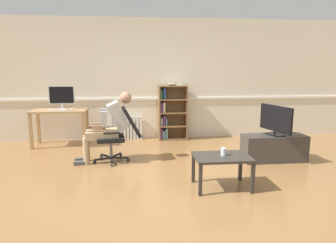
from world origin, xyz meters
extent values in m
plane|color=olive|center=(0.00, 0.00, 0.00)|extent=(18.00, 18.00, 0.00)
cube|color=beige|center=(0.00, 2.65, 1.35)|extent=(12.00, 0.10, 2.70)
cube|color=white|center=(0.00, 2.58, 0.92)|extent=(12.00, 0.03, 0.05)
cube|color=tan|center=(-2.50, 1.90, 0.36)|extent=(0.06, 0.06, 0.72)
cube|color=tan|center=(-1.46, 1.90, 0.36)|extent=(0.06, 0.06, 0.72)
cube|color=tan|center=(-1.46, 2.40, 0.36)|extent=(0.06, 0.06, 0.72)
cube|color=tan|center=(-2.50, 2.40, 0.36)|extent=(0.06, 0.06, 0.72)
cube|color=tan|center=(-1.98, 2.15, 0.74)|extent=(1.12, 0.59, 0.04)
cube|color=silver|center=(-1.93, 2.21, 0.76)|extent=(0.18, 0.14, 0.01)
cube|color=silver|center=(-1.93, 2.23, 0.82)|extent=(0.04, 0.02, 0.10)
cube|color=silver|center=(-1.93, 2.23, 1.06)|extent=(0.53, 0.02, 0.38)
cube|color=black|center=(-1.93, 2.22, 1.06)|extent=(0.49, 0.00, 0.34)
cube|color=silver|center=(-1.96, 2.01, 0.77)|extent=(0.41, 0.12, 0.02)
cube|color=white|center=(-1.71, 2.03, 0.77)|extent=(0.06, 0.10, 0.03)
cube|color=brown|center=(0.12, 2.42, 0.62)|extent=(0.03, 0.28, 1.23)
cube|color=brown|center=(0.74, 2.42, 0.62)|extent=(0.03, 0.28, 1.23)
cube|color=brown|center=(0.43, 2.56, 0.62)|extent=(0.61, 0.02, 1.23)
cube|color=brown|center=(0.43, 2.42, 0.01)|extent=(0.58, 0.28, 0.03)
cube|color=brown|center=(0.43, 2.42, 0.31)|extent=(0.58, 0.28, 0.03)
cube|color=brown|center=(0.43, 2.42, 0.62)|extent=(0.58, 0.28, 0.03)
cube|color=brown|center=(0.43, 2.42, 0.92)|extent=(0.58, 0.28, 0.03)
cube|color=brown|center=(0.43, 2.42, 1.22)|extent=(0.58, 0.28, 0.03)
cube|color=#89428E|center=(0.17, 2.42, 0.15)|extent=(0.03, 0.19, 0.24)
cube|color=white|center=(0.17, 2.42, 0.42)|extent=(0.03, 0.19, 0.18)
cube|color=#89428E|center=(0.17, 2.42, 0.74)|extent=(0.03, 0.19, 0.22)
cube|color=#38844C|center=(0.17, 2.43, 1.03)|extent=(0.03, 0.19, 0.20)
cube|color=#6699A3|center=(0.22, 2.41, 0.12)|extent=(0.05, 0.19, 0.18)
cube|color=#89428E|center=(0.23, 2.43, 0.44)|extent=(0.04, 0.19, 0.21)
cube|color=beige|center=(0.23, 2.40, 0.74)|extent=(0.05, 0.19, 0.23)
cube|color=#2D519E|center=(0.24, 2.42, 1.05)|extent=(0.04, 0.19, 0.24)
cube|color=#6699A3|center=(0.28, 2.42, 0.15)|extent=(0.05, 0.19, 0.24)
cube|color=#6699A3|center=(0.28, 2.41, 0.41)|extent=(0.03, 0.19, 0.16)
cube|color=beige|center=(0.56, 2.41, 1.24)|extent=(0.16, 0.22, 0.02)
cube|color=beige|center=(0.41, 2.42, 1.27)|extent=(0.16, 0.22, 0.02)
cube|color=white|center=(-0.95, 2.54, 0.26)|extent=(0.06, 0.08, 0.52)
cube|color=white|center=(-0.88, 2.54, 0.26)|extent=(0.06, 0.08, 0.52)
cube|color=white|center=(-0.81, 2.54, 0.26)|extent=(0.06, 0.08, 0.52)
cube|color=white|center=(-0.73, 2.54, 0.26)|extent=(0.06, 0.08, 0.52)
cube|color=white|center=(-0.66, 2.54, 0.26)|extent=(0.06, 0.08, 0.52)
cube|color=white|center=(-0.59, 2.54, 0.26)|extent=(0.06, 0.08, 0.52)
cube|color=white|center=(-0.51, 2.54, 0.26)|extent=(0.06, 0.08, 0.52)
cube|color=white|center=(-0.44, 2.54, 0.26)|extent=(0.06, 0.08, 0.52)
cube|color=white|center=(-0.37, 2.54, 0.26)|extent=(0.06, 0.08, 0.52)
cube|color=white|center=(-0.30, 2.54, 0.26)|extent=(0.06, 0.08, 0.52)
cube|color=black|center=(-0.83, 0.76, 0.07)|extent=(0.07, 0.30, 0.02)
cylinder|color=black|center=(-0.82, 0.61, 0.03)|extent=(0.03, 0.06, 0.06)
cube|color=black|center=(-0.70, 0.88, 0.07)|extent=(0.30, 0.10, 0.02)
cylinder|color=black|center=(-0.55, 0.85, 0.03)|extent=(0.06, 0.03, 0.06)
cube|color=black|center=(-0.77, 1.04, 0.07)|extent=(0.18, 0.28, 0.02)
cylinder|color=black|center=(-0.70, 1.17, 0.03)|extent=(0.05, 0.06, 0.06)
cube|color=black|center=(-0.95, 1.02, 0.07)|extent=(0.23, 0.25, 0.02)
cylinder|color=black|center=(-1.05, 1.14, 0.03)|extent=(0.05, 0.06, 0.06)
cube|color=black|center=(-0.98, 0.85, 0.07)|extent=(0.29, 0.15, 0.02)
cylinder|color=black|center=(-1.12, 0.79, 0.03)|extent=(0.06, 0.04, 0.06)
cylinder|color=gray|center=(-0.85, 0.91, 0.23)|extent=(0.05, 0.05, 0.30)
cube|color=black|center=(-0.85, 0.91, 0.41)|extent=(0.50, 0.50, 0.07)
cube|color=black|center=(-0.48, 0.95, 0.69)|extent=(0.36, 0.47, 0.52)
cube|color=black|center=(-0.85, 1.17, 0.56)|extent=(0.28, 0.07, 0.03)
cube|color=black|center=(-0.80, 0.65, 0.56)|extent=(0.28, 0.07, 0.03)
cube|color=tan|center=(-0.85, 0.91, 0.52)|extent=(0.29, 0.36, 0.14)
cube|color=#B2B2AD|center=(-0.71, 0.93, 0.80)|extent=(0.41, 0.38, 0.52)
sphere|color=#A87A5B|center=(-0.57, 0.94, 1.11)|extent=(0.20, 0.20, 0.20)
cube|color=black|center=(-1.13, 0.88, 0.62)|extent=(0.15, 0.05, 0.02)
cube|color=tan|center=(-1.06, 0.99, 0.49)|extent=(0.43, 0.17, 0.13)
cylinder|color=tan|center=(-1.27, 0.97, 0.23)|extent=(0.10, 0.10, 0.46)
cube|color=#4C4C51|center=(-1.37, 0.96, 0.03)|extent=(0.23, 0.11, 0.06)
cube|color=tan|center=(-1.05, 0.79, 0.49)|extent=(0.43, 0.17, 0.13)
cylinder|color=tan|center=(-1.25, 0.77, 0.23)|extent=(0.10, 0.10, 0.46)
cube|color=#4C4C51|center=(-1.35, 0.76, 0.03)|extent=(0.23, 0.11, 0.06)
cube|color=#B2B2AD|center=(-0.96, 1.06, 0.78)|extent=(0.11, 0.09, 0.26)
cube|color=#A87A5B|center=(-1.06, 0.99, 0.64)|extent=(0.25, 0.09, 0.07)
cube|color=#B2B2AD|center=(-0.93, 0.74, 0.78)|extent=(0.11, 0.09, 0.26)
cube|color=#A87A5B|center=(-1.04, 0.80, 0.64)|extent=(0.25, 0.09, 0.07)
cube|color=#3D3833|center=(2.00, 0.64, 0.23)|extent=(1.09, 0.41, 0.46)
cube|color=black|center=(2.00, 0.64, 0.47)|extent=(0.27, 0.36, 0.02)
cylinder|color=black|center=(2.00, 0.64, 0.51)|extent=(0.04, 0.04, 0.05)
cube|color=black|center=(2.00, 0.64, 0.76)|extent=(0.23, 0.77, 0.45)
cube|color=#9EBCF4|center=(2.02, 0.64, 0.76)|extent=(0.19, 0.71, 0.41)
cube|color=#332D28|center=(0.40, -0.70, 0.21)|extent=(0.04, 0.04, 0.42)
cube|color=#332D28|center=(1.09, -0.70, 0.21)|extent=(0.04, 0.04, 0.42)
cube|color=#332D28|center=(1.09, -0.22, 0.21)|extent=(0.04, 0.04, 0.42)
cube|color=#332D28|center=(0.40, -0.22, 0.21)|extent=(0.04, 0.04, 0.42)
cube|color=#332D28|center=(0.75, -0.46, 0.43)|extent=(0.76, 0.54, 0.03)
cylinder|color=silver|center=(0.77, -0.45, 0.50)|extent=(0.07, 0.07, 0.10)
camera|label=1|loc=(-0.42, -4.36, 1.64)|focal=32.80mm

